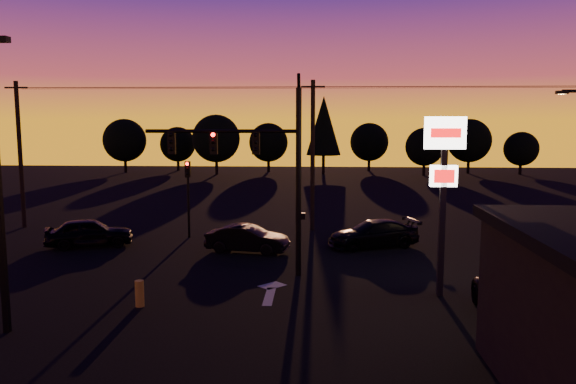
# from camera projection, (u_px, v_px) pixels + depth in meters

# --- Properties ---
(ground) EXTENTS (120.00, 120.00, 0.00)m
(ground) POSITION_uv_depth(u_px,v_px,m) (253.00, 305.00, 20.38)
(ground) COLOR black
(ground) RESTS_ON ground
(lane_arrow) EXTENTS (1.20, 3.10, 0.01)m
(lane_arrow) POSITION_uv_depth(u_px,v_px,m) (271.00, 291.00, 22.00)
(lane_arrow) COLOR beige
(lane_arrow) RESTS_ON ground
(traffic_signal_mast) EXTENTS (6.79, 0.52, 8.58)m
(traffic_signal_mast) POSITION_uv_depth(u_px,v_px,m) (261.00, 161.00, 23.70)
(traffic_signal_mast) COLOR black
(traffic_signal_mast) RESTS_ON ground
(secondary_signal) EXTENTS (0.30, 0.31, 4.35)m
(secondary_signal) POSITION_uv_depth(u_px,v_px,m) (188.00, 188.00, 31.64)
(secondary_signal) COLOR black
(secondary_signal) RESTS_ON ground
(pylon_sign) EXTENTS (1.50, 0.28, 6.80)m
(pylon_sign) POSITION_uv_depth(u_px,v_px,m) (444.00, 168.00, 20.86)
(pylon_sign) COLOR black
(pylon_sign) RESTS_ON ground
(utility_pole_0) EXTENTS (1.40, 0.26, 9.00)m
(utility_pole_0) POSITION_uv_depth(u_px,v_px,m) (20.00, 154.00, 34.49)
(utility_pole_0) COLOR black
(utility_pole_0) RESTS_ON ground
(utility_pole_1) EXTENTS (1.40, 0.26, 9.00)m
(utility_pole_1) POSITION_uv_depth(u_px,v_px,m) (313.00, 155.00, 33.54)
(utility_pole_1) COLOR black
(utility_pole_1) RESTS_ON ground
(power_wires) EXTENTS (36.00, 1.22, 0.07)m
(power_wires) POSITION_uv_depth(u_px,v_px,m) (313.00, 87.00, 33.03)
(power_wires) COLOR black
(power_wires) RESTS_ON ground
(bollard) EXTENTS (0.32, 0.32, 0.96)m
(bollard) POSITION_uv_depth(u_px,v_px,m) (140.00, 294.00, 20.15)
(bollard) COLOR gold
(bollard) RESTS_ON ground
(tree_0) EXTENTS (5.36, 5.36, 6.74)m
(tree_0) POSITION_uv_depth(u_px,v_px,m) (125.00, 140.00, 70.52)
(tree_0) COLOR black
(tree_0) RESTS_ON ground
(tree_1) EXTENTS (4.54, 4.54, 5.71)m
(tree_1) POSITION_uv_depth(u_px,v_px,m) (178.00, 144.00, 73.26)
(tree_1) COLOR black
(tree_1) RESTS_ON ground
(tree_2) EXTENTS (5.77, 5.78, 7.26)m
(tree_2) POSITION_uv_depth(u_px,v_px,m) (216.00, 139.00, 67.87)
(tree_2) COLOR black
(tree_2) RESTS_ON ground
(tree_3) EXTENTS (4.95, 4.95, 6.22)m
(tree_3) POSITION_uv_depth(u_px,v_px,m) (268.00, 142.00, 71.60)
(tree_3) COLOR black
(tree_3) RESTS_ON ground
(tree_4) EXTENTS (4.18, 4.18, 9.50)m
(tree_4) POSITION_uv_depth(u_px,v_px,m) (324.00, 126.00, 67.98)
(tree_4) COLOR black
(tree_4) RESTS_ON ground
(tree_5) EXTENTS (4.95, 4.95, 6.22)m
(tree_5) POSITION_uv_depth(u_px,v_px,m) (369.00, 142.00, 72.89)
(tree_5) COLOR black
(tree_5) RESTS_ON ground
(tree_6) EXTENTS (4.54, 4.54, 5.71)m
(tree_6) POSITION_uv_depth(u_px,v_px,m) (425.00, 147.00, 66.68)
(tree_6) COLOR black
(tree_6) RESTS_ON ground
(tree_7) EXTENTS (5.36, 5.36, 6.74)m
(tree_7) POSITION_uv_depth(u_px,v_px,m) (469.00, 141.00, 69.25)
(tree_7) COLOR black
(tree_7) RESTS_ON ground
(tree_8) EXTENTS (4.12, 4.12, 5.19)m
(tree_8) POSITION_uv_depth(u_px,v_px,m) (521.00, 149.00, 68.07)
(tree_8) COLOR black
(tree_8) RESTS_ON ground
(car_left) EXTENTS (4.79, 3.17, 1.51)m
(car_left) POSITION_uv_depth(u_px,v_px,m) (89.00, 232.00, 29.66)
(car_left) COLOR black
(car_left) RESTS_ON ground
(car_mid) EXTENTS (4.34, 2.16, 1.37)m
(car_mid) POSITION_uv_depth(u_px,v_px,m) (247.00, 239.00, 28.43)
(car_mid) COLOR black
(car_mid) RESTS_ON ground
(car_right) EXTENTS (5.24, 3.46, 1.41)m
(car_right) POSITION_uv_depth(u_px,v_px,m) (373.00, 234.00, 29.57)
(car_right) COLOR black
(car_right) RESTS_ON ground
(suv_parked) EXTENTS (2.38, 4.93, 1.35)m
(suv_parked) POSITION_uv_depth(u_px,v_px,m) (524.00, 303.00, 18.54)
(suv_parked) COLOR black
(suv_parked) RESTS_ON ground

